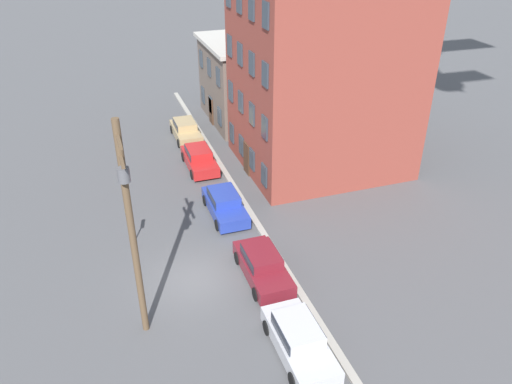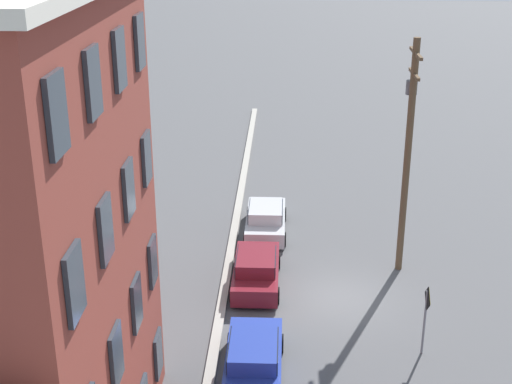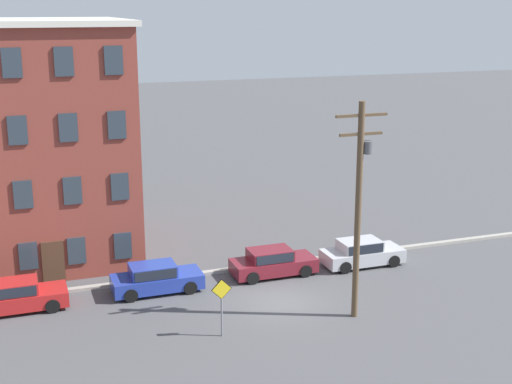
{
  "view_description": "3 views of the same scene",
  "coord_description": "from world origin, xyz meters",
  "px_view_note": "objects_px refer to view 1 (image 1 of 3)",
  "views": [
    {
      "loc": [
        19.18,
        -3.37,
        16.01
      ],
      "look_at": [
        0.65,
        2.99,
        4.76
      ],
      "focal_mm": 35.0,
      "sensor_mm": 36.0,
      "label": 1
    },
    {
      "loc": [
        -24.66,
        2.17,
        14.2
      ],
      "look_at": [
        -1.72,
        3.15,
        5.1
      ],
      "focal_mm": 50.0,
      "sensor_mm": 36.0,
      "label": 2
    },
    {
      "loc": [
        -11.65,
        -29.32,
        13.65
      ],
      "look_at": [
        0.52,
        4.77,
        4.14
      ],
      "focal_mm": 50.0,
      "sensor_mm": 36.0,
      "label": 3
    }
  ],
  "objects_px": {
    "car_blue": "(225,203)",
    "car_red": "(199,158)",
    "utility_pole": "(131,224)",
    "car_tan": "(186,129)",
    "car_silver": "(299,339)",
    "car_maroon": "(262,264)",
    "caution_sign": "(127,221)"
  },
  "relations": [
    {
      "from": "utility_pole",
      "to": "caution_sign",
      "type": "bearing_deg",
      "value": 179.26
    },
    {
      "from": "car_blue",
      "to": "caution_sign",
      "type": "height_order",
      "value": "caution_sign"
    },
    {
      "from": "car_tan",
      "to": "car_maroon",
      "type": "relative_size",
      "value": 1.0
    },
    {
      "from": "car_tan",
      "to": "car_silver",
      "type": "height_order",
      "value": "same"
    },
    {
      "from": "car_silver",
      "to": "car_blue",
      "type": "bearing_deg",
      "value": 179.7
    },
    {
      "from": "car_tan",
      "to": "car_silver",
      "type": "relative_size",
      "value": 1.0
    },
    {
      "from": "car_red",
      "to": "utility_pole",
      "type": "bearing_deg",
      "value": -21.95
    },
    {
      "from": "car_tan",
      "to": "car_red",
      "type": "relative_size",
      "value": 1.0
    },
    {
      "from": "car_red",
      "to": "car_maroon",
      "type": "relative_size",
      "value": 1.0
    },
    {
      "from": "car_maroon",
      "to": "caution_sign",
      "type": "bearing_deg",
      "value": -127.55
    },
    {
      "from": "car_maroon",
      "to": "utility_pole",
      "type": "relative_size",
      "value": 0.45
    },
    {
      "from": "car_blue",
      "to": "utility_pole",
      "type": "relative_size",
      "value": 0.45
    },
    {
      "from": "car_tan",
      "to": "car_maroon",
      "type": "xyz_separation_m",
      "value": [
        18.0,
        0.02,
        0.0
      ]
    },
    {
      "from": "car_tan",
      "to": "utility_pole",
      "type": "xyz_separation_m",
      "value": [
        19.73,
        -5.97,
        4.73
      ]
    },
    {
      "from": "car_tan",
      "to": "car_red",
      "type": "bearing_deg",
      "value": -1.76
    },
    {
      "from": "car_blue",
      "to": "car_silver",
      "type": "xyz_separation_m",
      "value": [
        11.26,
        -0.06,
        0.0
      ]
    },
    {
      "from": "car_silver",
      "to": "caution_sign",
      "type": "relative_size",
      "value": 1.7
    },
    {
      "from": "car_red",
      "to": "car_blue",
      "type": "xyz_separation_m",
      "value": [
        6.49,
        0.01,
        0.0
      ]
    },
    {
      "from": "car_blue",
      "to": "caution_sign",
      "type": "distance_m",
      "value": 6.04
    },
    {
      "from": "car_maroon",
      "to": "car_blue",
      "type": "bearing_deg",
      "value": -178.37
    },
    {
      "from": "car_blue",
      "to": "car_maroon",
      "type": "bearing_deg",
      "value": 1.63
    },
    {
      "from": "car_silver",
      "to": "utility_pole",
      "type": "height_order",
      "value": "utility_pole"
    },
    {
      "from": "car_tan",
      "to": "car_blue",
      "type": "height_order",
      "value": "same"
    },
    {
      "from": "car_maroon",
      "to": "utility_pole",
      "type": "bearing_deg",
      "value": -73.85
    },
    {
      "from": "car_tan",
      "to": "car_silver",
      "type": "xyz_separation_m",
      "value": [
        23.07,
        -0.22,
        0.0
      ]
    },
    {
      "from": "car_red",
      "to": "car_maroon",
      "type": "height_order",
      "value": "same"
    },
    {
      "from": "car_blue",
      "to": "car_red",
      "type": "bearing_deg",
      "value": -179.95
    },
    {
      "from": "car_silver",
      "to": "utility_pole",
      "type": "distance_m",
      "value": 8.16
    },
    {
      "from": "car_blue",
      "to": "car_maroon",
      "type": "distance_m",
      "value": 6.19
    },
    {
      "from": "car_maroon",
      "to": "car_red",
      "type": "bearing_deg",
      "value": -179.18
    },
    {
      "from": "car_red",
      "to": "car_blue",
      "type": "distance_m",
      "value": 6.49
    },
    {
      "from": "car_blue",
      "to": "utility_pole",
      "type": "distance_m",
      "value": 10.91
    }
  ]
}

